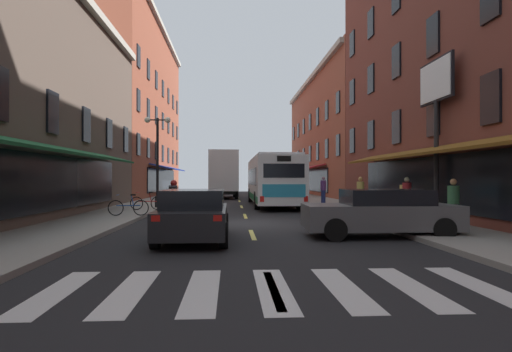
{
  "coord_description": "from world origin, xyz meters",
  "views": [
    {
      "loc": [
        -0.67,
        -16.74,
        1.73
      ],
      "look_at": [
        0.81,
        8.46,
        1.86
      ],
      "focal_mm": 30.48,
      "sensor_mm": 36.0,
      "label": 1
    }
  ],
  "objects_px": {
    "bicycle_mid": "(128,207)",
    "pedestrian_far": "(360,193)",
    "street_lamp_twin": "(157,157)",
    "motorcycle_rider": "(174,204)",
    "sedan_near": "(226,187)",
    "sedan_mid": "(381,213)",
    "pedestrian_near": "(407,196)",
    "pedestrian_mid": "(454,203)",
    "sedan_far": "(194,215)",
    "box_truck": "(223,175)",
    "bicycle_near": "(147,203)",
    "billboard_sign": "(436,100)",
    "transit_bus": "(272,180)",
    "pedestrian_rear": "(323,189)"
  },
  "relations": [
    {
      "from": "billboard_sign",
      "to": "box_truck",
      "type": "distance_m",
      "value": 23.45
    },
    {
      "from": "bicycle_near",
      "to": "bicycle_mid",
      "type": "bearing_deg",
      "value": -92.36
    },
    {
      "from": "pedestrian_mid",
      "to": "sedan_far",
      "type": "bearing_deg",
      "value": 70.25
    },
    {
      "from": "box_truck",
      "to": "sedan_far",
      "type": "xyz_separation_m",
      "value": [
        -0.35,
        -25.5,
        -1.32
      ]
    },
    {
      "from": "street_lamp_twin",
      "to": "motorcycle_rider",
      "type": "bearing_deg",
      "value": -75.09
    },
    {
      "from": "sedan_far",
      "to": "pedestrian_far",
      "type": "height_order",
      "value": "pedestrian_far"
    },
    {
      "from": "sedan_near",
      "to": "sedan_far",
      "type": "bearing_deg",
      "value": -90.72
    },
    {
      "from": "sedan_near",
      "to": "sedan_mid",
      "type": "distance_m",
      "value": 37.41
    },
    {
      "from": "sedan_far",
      "to": "pedestrian_near",
      "type": "xyz_separation_m",
      "value": [
        8.36,
        5.64,
        0.29
      ]
    },
    {
      "from": "billboard_sign",
      "to": "sedan_mid",
      "type": "relative_size",
      "value": 1.36
    },
    {
      "from": "billboard_sign",
      "to": "street_lamp_twin",
      "type": "height_order",
      "value": "billboard_sign"
    },
    {
      "from": "sedan_near",
      "to": "motorcycle_rider",
      "type": "bearing_deg",
      "value": -93.1
    },
    {
      "from": "box_truck",
      "to": "motorcycle_rider",
      "type": "xyz_separation_m",
      "value": [
        -1.62,
        -20.06,
        -1.33
      ]
    },
    {
      "from": "box_truck",
      "to": "pedestrian_near",
      "type": "bearing_deg",
      "value": -68.05
    },
    {
      "from": "pedestrian_near",
      "to": "pedestrian_far",
      "type": "xyz_separation_m",
      "value": [
        -1.04,
        3.03,
        -0.01
      ]
    },
    {
      "from": "pedestrian_near",
      "to": "pedestrian_far",
      "type": "bearing_deg",
      "value": -83.97
    },
    {
      "from": "sedan_mid",
      "to": "bicycle_near",
      "type": "bearing_deg",
      "value": 132.17
    },
    {
      "from": "transit_bus",
      "to": "bicycle_near",
      "type": "height_order",
      "value": "transit_bus"
    },
    {
      "from": "bicycle_mid",
      "to": "pedestrian_mid",
      "type": "xyz_separation_m",
      "value": [
        11.45,
        -5.19,
        0.44
      ]
    },
    {
      "from": "billboard_sign",
      "to": "sedan_far",
      "type": "height_order",
      "value": "billboard_sign"
    },
    {
      "from": "motorcycle_rider",
      "to": "pedestrian_mid",
      "type": "distance_m",
      "value": 10.23
    },
    {
      "from": "bicycle_mid",
      "to": "transit_bus",
      "type": "bearing_deg",
      "value": 51.0
    },
    {
      "from": "bicycle_mid",
      "to": "pedestrian_near",
      "type": "distance_m",
      "value": 11.72
    },
    {
      "from": "bicycle_near",
      "to": "street_lamp_twin",
      "type": "distance_m",
      "value": 3.11
    },
    {
      "from": "box_truck",
      "to": "bicycle_near",
      "type": "bearing_deg",
      "value": -102.79
    },
    {
      "from": "sedan_far",
      "to": "pedestrian_far",
      "type": "relative_size",
      "value": 2.6
    },
    {
      "from": "box_truck",
      "to": "bicycle_near",
      "type": "xyz_separation_m",
      "value": [
        -3.53,
        -15.56,
        -1.53
      ]
    },
    {
      "from": "sedan_near",
      "to": "sedan_mid",
      "type": "xyz_separation_m",
      "value": [
        4.96,
        -37.08,
        0.04
      ]
    },
    {
      "from": "motorcycle_rider",
      "to": "pedestrian_far",
      "type": "xyz_separation_m",
      "value": [
        8.58,
        3.23,
        0.28
      ]
    },
    {
      "from": "motorcycle_rider",
      "to": "box_truck",
      "type": "bearing_deg",
      "value": 85.39
    },
    {
      "from": "motorcycle_rider",
      "to": "pedestrian_near",
      "type": "distance_m",
      "value": 9.63
    },
    {
      "from": "sedan_far",
      "to": "bicycle_mid",
      "type": "relative_size",
      "value": 2.52
    },
    {
      "from": "transit_bus",
      "to": "pedestrian_rear",
      "type": "relative_size",
      "value": 6.97
    },
    {
      "from": "bicycle_mid",
      "to": "pedestrian_far",
      "type": "relative_size",
      "value": 1.03
    },
    {
      "from": "bicycle_mid",
      "to": "pedestrian_near",
      "type": "relative_size",
      "value": 1.05
    },
    {
      "from": "bicycle_mid",
      "to": "pedestrian_near",
      "type": "bearing_deg",
      "value": -4.65
    },
    {
      "from": "box_truck",
      "to": "bicycle_near",
      "type": "height_order",
      "value": "box_truck"
    },
    {
      "from": "sedan_near",
      "to": "street_lamp_twin",
      "type": "distance_m",
      "value": 25.92
    },
    {
      "from": "bicycle_near",
      "to": "street_lamp_twin",
      "type": "relative_size",
      "value": 0.35
    },
    {
      "from": "transit_bus",
      "to": "street_lamp_twin",
      "type": "relative_size",
      "value": 2.38
    },
    {
      "from": "billboard_sign",
      "to": "bicycle_near",
      "type": "bearing_deg",
      "value": 152.53
    },
    {
      "from": "billboard_sign",
      "to": "box_truck",
      "type": "bearing_deg",
      "value": 111.04
    },
    {
      "from": "billboard_sign",
      "to": "street_lamp_twin",
      "type": "distance_m",
      "value": 14.39
    },
    {
      "from": "pedestrian_far",
      "to": "street_lamp_twin",
      "type": "relative_size",
      "value": 0.34
    },
    {
      "from": "billboard_sign",
      "to": "pedestrian_far",
      "type": "distance_m",
      "value": 6.29
    },
    {
      "from": "sedan_mid",
      "to": "sedan_far",
      "type": "relative_size",
      "value": 1.03
    },
    {
      "from": "sedan_near",
      "to": "pedestrian_rear",
      "type": "bearing_deg",
      "value": -73.78
    },
    {
      "from": "motorcycle_rider",
      "to": "bicycle_near",
      "type": "distance_m",
      "value": 4.9
    },
    {
      "from": "sedan_mid",
      "to": "bicycle_mid",
      "type": "distance_m",
      "value": 10.7
    },
    {
      "from": "transit_bus",
      "to": "pedestrian_mid",
      "type": "xyz_separation_m",
      "value": [
        4.51,
        -13.77,
        -0.67
      ]
    }
  ]
}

